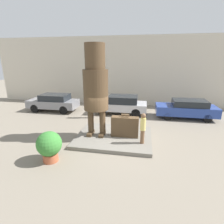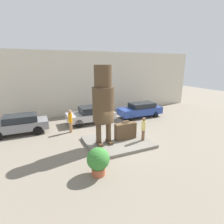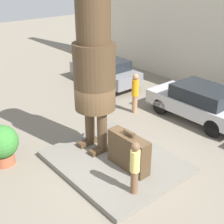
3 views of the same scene
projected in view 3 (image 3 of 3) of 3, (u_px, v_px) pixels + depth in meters
The scene contains 9 objects.
ground_plane at pixel (115, 164), 10.51m from camera, with size 60.00×60.00×0.00m, color gray.
pedestal at pixel (115, 162), 10.47m from camera, with size 4.25×3.51×0.20m.
statue_figure at pixel (94, 67), 9.88m from camera, with size 1.36×1.36×5.04m.
giant_suitcase at pixel (129, 152), 9.77m from camera, with size 1.53×0.44×1.34m.
tourist at pixel (135, 166), 8.54m from camera, with size 0.28×0.28×1.64m.
parked_car_grey at pixel (105, 70), 17.17m from camera, with size 4.32×1.73×1.50m.
parked_car_silver at pixel (199, 102), 13.25m from camera, with size 4.35×1.89×1.53m.
planter_pot at pixel (2, 144), 10.20m from camera, with size 1.11×1.11×1.41m.
worker_hivis at pixel (135, 92), 13.78m from camera, with size 0.31×0.31×1.83m.
Camera 3 is at (6.62, -5.73, 6.09)m, focal length 50.00 mm.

